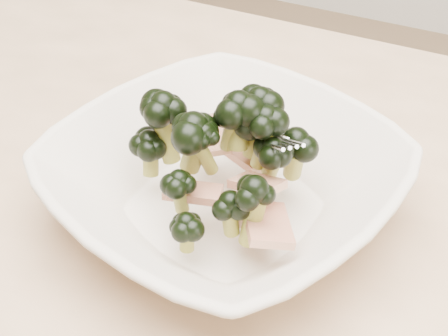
% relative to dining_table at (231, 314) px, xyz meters
% --- Properties ---
extents(dining_table, '(1.20, 0.80, 0.75)m').
position_rel_dining_table_xyz_m(dining_table, '(0.00, 0.00, 0.00)').
color(dining_table, tan).
rests_on(dining_table, ground).
extents(broccoli_dish, '(0.36, 0.36, 0.13)m').
position_rel_dining_table_xyz_m(broccoli_dish, '(-0.02, 0.03, 0.14)').
color(broccoli_dish, beige).
rests_on(broccoli_dish, dining_table).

